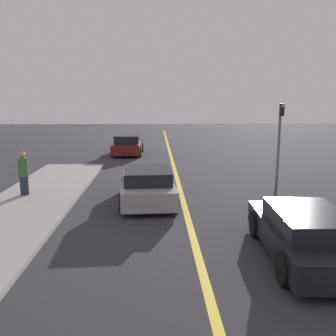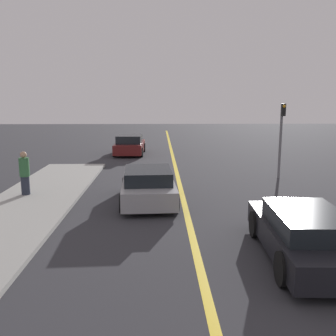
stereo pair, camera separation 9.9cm
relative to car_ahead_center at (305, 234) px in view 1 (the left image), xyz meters
name	(u,v)px [view 1 (the left image)]	position (x,y,z in m)	size (l,w,h in m)	color
road_center_line	(182,198)	(-2.46, 5.55, -0.60)	(0.20, 60.00, 0.01)	gold
car_ahead_center	(305,234)	(0.00, 0.00, 0.00)	(2.01, 4.42, 1.21)	black
car_far_distant	(148,186)	(-3.75, 4.94, 0.01)	(2.11, 4.06, 1.26)	#9E9EA3
car_parked_left_lot	(128,145)	(-5.32, 16.84, 0.03)	(2.00, 3.91, 1.32)	maroon
pedestrian_by_sign	(24,173)	(-8.41, 5.71, 0.34)	(0.37, 0.37, 1.64)	#282D3D
traffic_light	(280,132)	(2.30, 8.98, 1.57)	(0.18, 0.40, 3.47)	slate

